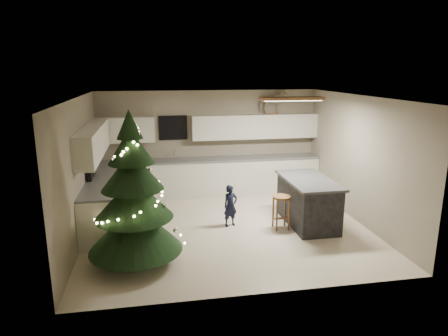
{
  "coord_description": "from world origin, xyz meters",
  "views": [
    {
      "loc": [
        -1.39,
        -7.4,
        3.1
      ],
      "look_at": [
        0.0,
        0.35,
        1.15
      ],
      "focal_mm": 32.0,
      "sensor_mm": 36.0,
      "label": 1
    }
  ],
  "objects_px": {
    "christmas_tree": "(134,203)",
    "rocking_horse": "(273,102)",
    "bar_stool": "(281,204)",
    "toddler": "(230,206)",
    "island": "(308,201)"
  },
  "relations": [
    {
      "from": "island",
      "to": "toddler",
      "type": "relative_size",
      "value": 2.0
    },
    {
      "from": "island",
      "to": "rocking_horse",
      "type": "relative_size",
      "value": 2.43
    },
    {
      "from": "christmas_tree",
      "to": "rocking_horse",
      "type": "xyz_separation_m",
      "value": [
        3.35,
        3.52,
        1.27
      ]
    },
    {
      "from": "island",
      "to": "toddler",
      "type": "height_order",
      "value": "island"
    },
    {
      "from": "island",
      "to": "bar_stool",
      "type": "xyz_separation_m",
      "value": [
        -0.61,
        -0.15,
        0.03
      ]
    },
    {
      "from": "toddler",
      "to": "island",
      "type": "bearing_deg",
      "value": -25.83
    },
    {
      "from": "bar_stool",
      "to": "toddler",
      "type": "relative_size",
      "value": 0.79
    },
    {
      "from": "christmas_tree",
      "to": "rocking_horse",
      "type": "height_order",
      "value": "rocking_horse"
    },
    {
      "from": "bar_stool",
      "to": "rocking_horse",
      "type": "xyz_separation_m",
      "value": [
        0.56,
        2.56,
        1.8
      ]
    },
    {
      "from": "bar_stool",
      "to": "rocking_horse",
      "type": "relative_size",
      "value": 0.97
    },
    {
      "from": "rocking_horse",
      "to": "toddler",
      "type": "bearing_deg",
      "value": 140.52
    },
    {
      "from": "christmas_tree",
      "to": "toddler",
      "type": "height_order",
      "value": "christmas_tree"
    },
    {
      "from": "island",
      "to": "christmas_tree",
      "type": "distance_m",
      "value": 3.63
    },
    {
      "from": "toddler",
      "to": "christmas_tree",
      "type": "bearing_deg",
      "value": -165.22
    },
    {
      "from": "rocking_horse",
      "to": "bar_stool",
      "type": "bearing_deg",
      "value": 162.39
    }
  ]
}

